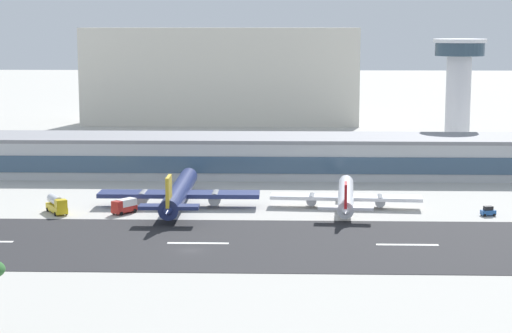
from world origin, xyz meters
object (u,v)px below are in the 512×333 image
(airliner_red_tail_gate_1, at_px, (346,197))
(distant_hotel_block, at_px, (221,76))
(control_tower, at_px, (459,83))
(airliner_gold_tail_gate_0, at_px, (179,193))
(terminal_building, at_px, (260,155))
(service_baggage_tug_1, at_px, (488,211))
(service_fuel_truck_2, at_px, (57,204))
(service_box_truck_0, at_px, (124,206))

(airliner_red_tail_gate_1, bearing_deg, distant_hotel_block, 16.87)
(control_tower, relative_size, airliner_gold_tail_gate_0, 0.75)
(terminal_building, bearing_deg, service_baggage_tug_1, -46.06)
(control_tower, relative_size, service_baggage_tug_1, 10.89)
(distant_hotel_block, height_order, service_fuel_truck_2, distant_hotel_block)
(distant_hotel_block, distance_m, airliner_red_tail_gate_1, 188.27)
(service_baggage_tug_1, bearing_deg, airliner_gold_tail_gate_0, 161.79)
(terminal_building, xyz_separation_m, airliner_gold_tail_gate_0, (-17.67, -47.22, -2.25))
(airliner_gold_tail_gate_0, height_order, service_fuel_truck_2, airliner_gold_tail_gate_0)
(airliner_red_tail_gate_1, height_order, service_box_truck_0, airliner_red_tail_gate_1)
(service_baggage_tug_1, bearing_deg, distant_hotel_block, 98.57)
(terminal_building, xyz_separation_m, airliner_red_tail_gate_1, (21.14, -46.94, -2.86))
(service_box_truck_0, xyz_separation_m, service_fuel_truck_2, (-15.30, -0.17, 0.24))
(control_tower, relative_size, service_fuel_truck_2, 4.39)
(airliner_red_tail_gate_1, height_order, service_baggage_tug_1, airliner_red_tail_gate_1)
(terminal_building, xyz_separation_m, service_fuel_truck_2, (-44.47, -54.58, -3.56))
(airliner_gold_tail_gate_0, distance_m, service_box_truck_0, 13.65)
(control_tower, xyz_separation_m, service_box_truck_0, (-91.27, -90.81, -22.01))
(airliner_red_tail_gate_1, xyz_separation_m, service_fuel_truck_2, (-65.61, -7.64, -0.70))
(service_fuel_truck_2, bearing_deg, service_box_truck_0, 59.36)
(airliner_red_tail_gate_1, xyz_separation_m, service_baggage_tug_1, (31.20, -7.37, -1.68))
(control_tower, xyz_separation_m, service_baggage_tug_1, (-9.77, -90.71, -22.75))
(airliner_gold_tail_gate_0, bearing_deg, airliner_red_tail_gate_1, -89.88)
(terminal_building, relative_size, airliner_red_tail_gate_1, 4.56)
(terminal_building, xyz_separation_m, control_tower, (62.10, 36.40, 18.21))
(control_tower, relative_size, airliner_red_tail_gate_1, 0.92)
(airliner_red_tail_gate_1, distance_m, service_box_truck_0, 50.87)
(distant_hotel_block, bearing_deg, control_tower, -50.22)
(control_tower, distance_m, service_box_truck_0, 130.62)
(distant_hotel_block, bearing_deg, terminal_building, -81.36)
(service_box_truck_0, height_order, service_fuel_truck_2, service_fuel_truck_2)
(terminal_building, relative_size, control_tower, 4.96)
(distant_hotel_block, xyz_separation_m, airliner_gold_tail_gate_0, (2.95, -182.99, -17.22))
(control_tower, distance_m, airliner_gold_tail_gate_0, 117.37)
(airliner_gold_tail_gate_0, height_order, service_box_truck_0, airliner_gold_tail_gate_0)
(terminal_building, xyz_separation_m, service_box_truck_0, (-29.17, -54.42, -3.80))
(terminal_building, height_order, airliner_red_tail_gate_1, terminal_building)
(service_box_truck_0, distance_m, service_fuel_truck_2, 15.30)
(airliner_gold_tail_gate_0, relative_size, service_box_truck_0, 8.01)
(airliner_red_tail_gate_1, bearing_deg, terminal_building, 28.24)
(airliner_gold_tail_gate_0, bearing_deg, service_fuel_truck_2, 105.06)
(airliner_gold_tail_gate_0, height_order, airliner_red_tail_gate_1, airliner_gold_tail_gate_0)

